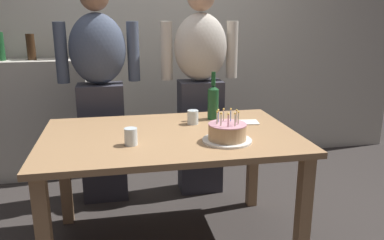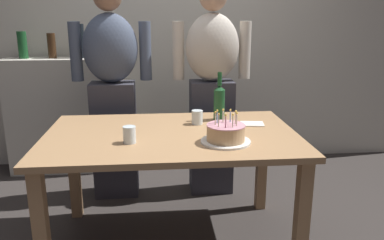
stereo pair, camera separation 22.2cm
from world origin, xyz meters
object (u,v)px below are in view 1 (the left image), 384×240
Objects in this scene: wine_bottle at (213,101)px; person_woman_cardigan at (200,87)px; birthday_cake at (227,133)px; person_man_bearded at (100,90)px; water_glass_far at (131,137)px; water_glass_near at (193,117)px; napkin_stack at (247,122)px.

person_woman_cardigan is (0.02, 0.49, 0.01)m from wine_bottle.
person_man_bearded is (-0.71, 0.97, 0.09)m from birthday_cake.
wine_bottle is at bearing 85.36° from birthday_cake.
wine_bottle reaches higher than birthday_cake.
water_glass_far is 0.29× the size of wine_bottle.
napkin_stack is at bearing -7.21° from water_glass_near.
person_man_bearded and person_woman_cardigan have the same top height.
birthday_cake is at bearing -94.64° from wine_bottle.
person_man_bearded reaches higher than water_glass_near.
napkin_stack is (0.76, 0.30, -0.04)m from water_glass_far.
water_glass_far is at bearing -140.02° from water_glass_near.
water_glass_near is at bearing 73.19° from person_woman_cardigan.
birthday_cake is 1.21m from person_man_bearded.
water_glass_far is (-0.53, 0.04, -0.00)m from birthday_cake.
wine_bottle is 0.19× the size of person_man_bearded.
napkin_stack is at bearing 105.61° from person_woman_cardigan.
person_man_bearded is at bearing 0.00° from person_woman_cardigan.
wine_bottle is at bearing 31.47° from water_glass_near.
water_glass_near is 0.05× the size of person_man_bearded.
water_glass_near is at bearing 172.79° from napkin_stack.
water_glass_near is 0.54m from water_glass_far.
person_woman_cardigan is at bearing 105.61° from napkin_stack.
person_man_bearded is 1.00× the size of person_woman_cardigan.
wine_bottle reaches higher than napkin_stack.
wine_bottle is 0.90m from person_man_bearded.
water_glass_near is 0.84m from person_man_bearded.
water_glass_far is (-0.41, -0.34, 0.00)m from water_glass_near.
napkin_stack is 0.66m from person_woman_cardigan.
water_glass_near is 0.05× the size of person_woman_cardigan.
birthday_cake is 0.53m from water_glass_far.
napkin_stack is 0.09× the size of person_man_bearded.
water_glass_far reaches higher than water_glass_near.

